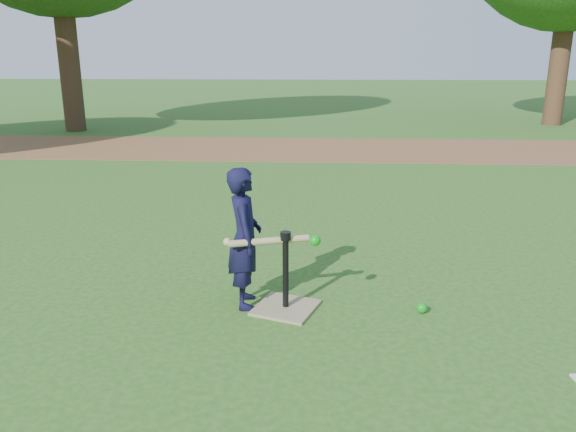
{
  "coord_description": "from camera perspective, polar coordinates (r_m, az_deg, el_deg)",
  "views": [
    {
      "loc": [
        0.2,
        -3.89,
        1.86
      ],
      "look_at": [
        -0.05,
        0.3,
        0.65
      ],
      "focal_mm": 35.0,
      "sensor_mm": 36.0,
      "label": 1
    }
  ],
  "objects": [
    {
      "name": "ground",
      "position": [
        4.32,
        0.42,
        -9.46
      ],
      "size": [
        80.0,
        80.0,
        0.0
      ],
      "primitive_type": "plane",
      "color": "#285116",
      "rests_on": "ground"
    },
    {
      "name": "dirt_strip",
      "position": [
        11.54,
        2.39,
        6.84
      ],
      "size": [
        24.0,
        3.0,
        0.01
      ],
      "primitive_type": "cube",
      "color": "brown",
      "rests_on": "ground"
    },
    {
      "name": "child",
      "position": [
        4.22,
        -4.44,
        -2.23
      ],
      "size": [
        0.32,
        0.43,
        1.08
      ],
      "primitive_type": "imported",
      "rotation": [
        0.0,
        0.0,
        1.75
      ],
      "color": "black",
      "rests_on": "ground"
    },
    {
      "name": "wiffle_ball_ground",
      "position": [
        4.36,
        13.45,
        -9.07
      ],
      "size": [
        0.08,
        0.08,
        0.08
      ],
      "primitive_type": "sphere",
      "color": "#0D9314",
      "rests_on": "ground"
    },
    {
      "name": "batting_tee",
      "position": [
        4.28,
        -0.24,
        -8.09
      ],
      "size": [
        0.55,
        0.55,
        0.61
      ],
      "color": "#92855D",
      "rests_on": "ground"
    },
    {
      "name": "swing_action",
      "position": [
        4.09,
        -1.41,
        -2.55
      ],
      "size": [
        0.71,
        0.23,
        0.1
      ],
      "color": "tan",
      "rests_on": "ground"
    }
  ]
}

